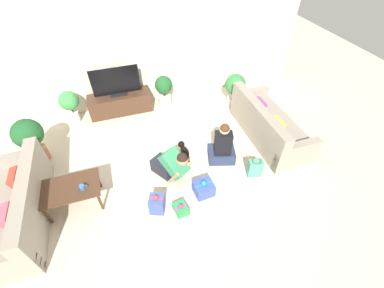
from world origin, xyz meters
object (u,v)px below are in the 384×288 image
potted_plant_corner_left (29,137)px  potted_plant_back_left (70,103)px  sofa_left (17,209)px  potted_plant_back_right (164,89)px  coffee_table (71,189)px  gift_box_b (204,188)px  gift_box_a (181,209)px  tv (116,83)px  gift_bag_a (255,168)px  gift_box_c (157,204)px  mug (82,187)px  potted_plant_corner_right (235,87)px  sofa_right (268,126)px  person_kneeling (171,164)px  dog (184,150)px  person_sitting (222,147)px  tv_console (121,103)px

potted_plant_corner_left → potted_plant_back_left: bearing=57.6°
sofa_left → potted_plant_back_right: bearing=129.3°
coffee_table → gift_box_b: size_ratio=2.63×
gift_box_a → tv: bearing=100.5°
gift_bag_a → gift_box_c: bearing=-174.7°
tv → mug: size_ratio=8.97×
potted_plant_corner_right → gift_box_b: size_ratio=2.28×
sofa_right → person_kneeling: (-2.27, -0.47, 0.06)m
potted_plant_back_right → gift_box_b: size_ratio=2.23×
potted_plant_back_right → dog: bearing=-92.6°
sofa_left → tv: bearing=142.7°
tv → person_sitting: tv is taller
potted_plant_back_left → person_kneeling: 2.92m
sofa_right → gift_bag_a: sofa_right is taller
dog → mug: mug is taller
sofa_left → tv: 3.18m
sofa_left → dog: bearing=100.2°
potted_plant_back_right → dog: (-0.09, -1.93, -0.25)m
potted_plant_back_right → gift_box_b: (-0.01, -2.87, -0.33)m
potted_plant_corner_right → potted_plant_back_right: potted_plant_corner_right is taller
sofa_right → person_sitting: (-1.21, -0.35, 0.04)m
dog → mug: size_ratio=3.94×
coffee_table → tv: tv is taller
gift_box_c → tv_console: bearing=94.1°
tv → person_sitting: (1.69, -2.28, -0.45)m
potted_plant_corner_right → gift_box_b: bearing=-125.3°
sofa_right → potted_plant_corner_right: (-0.15, 1.38, 0.19)m
gift_box_a → potted_plant_back_right: bearing=80.8°
sofa_left → sofa_right: 4.84m
person_kneeling → dog: (0.36, 0.43, -0.15)m
tv_console → mug: size_ratio=12.24×
sofa_right → potted_plant_corner_left: 4.74m
sofa_left → gift_box_b: bearing=81.9°
potted_plant_back_right → potted_plant_corner_right: bearing=-16.5°
tv → potted_plant_corner_right: 2.83m
dog → gift_bag_a: (1.13, -0.86, -0.02)m
potted_plant_back_left → gift_bag_a: (3.21, -2.78, -0.33)m
potted_plant_corner_right → mug: size_ratio=6.70×
sofa_right → person_kneeling: bearing=101.8°
potted_plant_corner_right → person_sitting: bearing=-121.7°
gift_box_b → gift_bag_a: bearing=4.9°
potted_plant_back_left → person_sitting: 3.56m
sofa_right → potted_plant_back_left: 4.41m
potted_plant_back_left → gift_box_c: potted_plant_back_left is taller
potted_plant_back_left → gift_bag_a: potted_plant_back_left is taller
tv → potted_plant_back_left: tv is taller
potted_plant_corner_left → person_kneeling: 2.73m
sofa_right → gift_box_b: sofa_right is taller
tv → person_sitting: 2.87m
gift_box_a → gift_box_c: gift_box_c is taller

